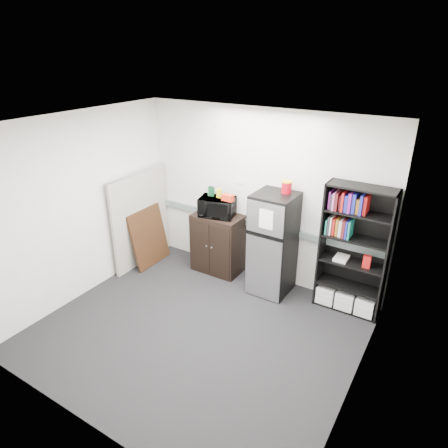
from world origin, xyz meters
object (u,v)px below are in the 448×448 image
object	(u,v)px
cubicle_partition	(141,218)
microwave	(217,207)
cabinet	(218,243)
refrigerator	(273,244)
bookshelf	(354,252)

from	to	relation	value
cubicle_partition	microwave	bearing A→B (deg)	17.65
cubicle_partition	cabinet	size ratio (longest dim) A/B	1.63
cabinet	cubicle_partition	bearing A→B (deg)	-161.71
microwave	refrigerator	size ratio (longest dim) A/B	0.35
cabinet	refrigerator	size ratio (longest dim) A/B	0.63
cubicle_partition	refrigerator	world-z (taller)	cubicle_partition
bookshelf	cubicle_partition	distance (m)	3.46
cabinet	refrigerator	distance (m)	1.06
bookshelf	microwave	distance (m)	2.17
bookshelf	cabinet	size ratio (longest dim) A/B	1.86
bookshelf	cabinet	bearing A→B (deg)	-178.29
bookshelf	cubicle_partition	world-z (taller)	bookshelf
cabinet	microwave	distance (m)	0.65
cubicle_partition	refrigerator	xyz separation A→B (m)	(2.29, 0.34, -0.03)
bookshelf	cubicle_partition	bearing A→B (deg)	-171.94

